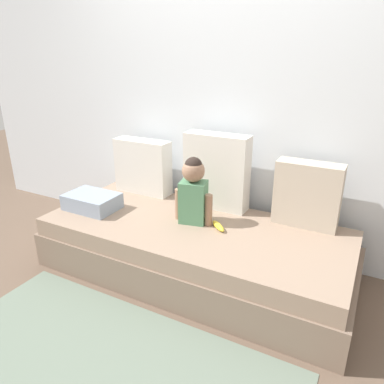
# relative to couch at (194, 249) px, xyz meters

# --- Properties ---
(ground_plane) EXTENTS (12.00, 12.00, 0.00)m
(ground_plane) POSITION_rel_couch_xyz_m (0.00, 0.00, -0.19)
(ground_plane) COLOR brown
(back_wall) EXTENTS (5.44, 0.10, 2.38)m
(back_wall) POSITION_rel_couch_xyz_m (0.00, 0.61, 1.00)
(back_wall) COLOR silver
(back_wall) RESTS_ON ground
(couch) EXTENTS (2.24, 0.95, 0.40)m
(couch) POSITION_rel_couch_xyz_m (0.00, 0.00, 0.00)
(couch) COLOR #826C5B
(couch) RESTS_ON ground
(throw_pillow_left) EXTENTS (0.50, 0.16, 0.46)m
(throw_pillow_left) POSITION_rel_couch_xyz_m (-0.69, 0.38, 0.43)
(throw_pillow_left) COLOR silver
(throw_pillow_left) RESTS_ON couch
(throw_pillow_center) EXTENTS (0.50, 0.16, 0.59)m
(throw_pillow_center) POSITION_rel_couch_xyz_m (0.00, 0.38, 0.49)
(throw_pillow_center) COLOR silver
(throw_pillow_center) RESTS_ON couch
(throw_pillow_right) EXTENTS (0.45, 0.16, 0.46)m
(throw_pillow_right) POSITION_rel_couch_xyz_m (0.69, 0.38, 0.43)
(throw_pillow_right) COLOR #C1B29E
(throw_pillow_right) RESTS_ON couch
(toddler) EXTENTS (0.30, 0.18, 0.49)m
(toddler) POSITION_rel_couch_xyz_m (-0.03, 0.05, 0.44)
(toddler) COLOR #568E66
(toddler) RESTS_ON couch
(banana) EXTENTS (0.16, 0.15, 0.04)m
(banana) POSITION_rel_couch_xyz_m (0.18, 0.03, 0.22)
(banana) COLOR yellow
(banana) RESTS_ON couch
(folded_blanket) EXTENTS (0.40, 0.28, 0.12)m
(folded_blanket) POSITION_rel_couch_xyz_m (-0.84, -0.12, 0.26)
(folded_blanket) COLOR #8E9EB2
(folded_blanket) RESTS_ON couch
(floor_rug) EXTENTS (2.01, 1.00, 0.01)m
(floor_rug) POSITION_rel_couch_xyz_m (0.00, -1.03, -0.19)
(floor_rug) COLOR slate
(floor_rug) RESTS_ON ground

